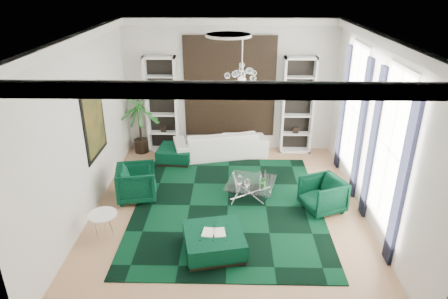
{
  "coord_description": "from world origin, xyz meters",
  "views": [
    {
      "loc": [
        0.09,
        -7.67,
        4.86
      ],
      "look_at": [
        -0.1,
        0.5,
        1.26
      ],
      "focal_mm": 32.0,
      "sensor_mm": 36.0,
      "label": 1
    }
  ],
  "objects_px": {
    "side_table": "(104,226)",
    "ottoman_front": "(214,242)",
    "armchair_left": "(137,183)",
    "palm": "(139,115)",
    "sofa": "(220,143)",
    "armchair_right": "(323,195)",
    "ottoman_side": "(176,154)",
    "coffee_table": "(251,189)"
  },
  "relations": [
    {
      "from": "side_table",
      "to": "palm",
      "type": "relative_size",
      "value": 0.24
    },
    {
      "from": "ottoman_front",
      "to": "palm",
      "type": "height_order",
      "value": "palm"
    },
    {
      "from": "palm",
      "to": "sofa",
      "type": "bearing_deg",
      "value": -4.9
    },
    {
      "from": "ottoman_side",
      "to": "side_table",
      "type": "xyz_separation_m",
      "value": [
        -0.94,
        -3.61,
        0.06
      ]
    },
    {
      "from": "armchair_right",
      "to": "side_table",
      "type": "height_order",
      "value": "armchair_right"
    },
    {
      "from": "armchair_left",
      "to": "side_table",
      "type": "height_order",
      "value": "armchair_left"
    },
    {
      "from": "armchair_left",
      "to": "coffee_table",
      "type": "distance_m",
      "value": 2.68
    },
    {
      "from": "armchair_right",
      "to": "ottoman_side",
      "type": "distance_m",
      "value": 4.37
    },
    {
      "from": "armchair_left",
      "to": "ottoman_front",
      "type": "xyz_separation_m",
      "value": [
        1.89,
        -1.96,
        -0.19
      ]
    },
    {
      "from": "armchair_right",
      "to": "side_table",
      "type": "relative_size",
      "value": 1.49
    },
    {
      "from": "side_table",
      "to": "ottoman_front",
      "type": "bearing_deg",
      "value": -10.3
    },
    {
      "from": "armchair_left",
      "to": "palm",
      "type": "distance_m",
      "value": 2.82
    },
    {
      "from": "coffee_table",
      "to": "palm",
      "type": "relative_size",
      "value": 0.47
    },
    {
      "from": "armchair_left",
      "to": "armchair_right",
      "type": "xyz_separation_m",
      "value": [
        4.24,
        -0.41,
        -0.02
      ]
    },
    {
      "from": "sofa",
      "to": "side_table",
      "type": "distance_m",
      "value": 4.59
    },
    {
      "from": "sofa",
      "to": "coffee_table",
      "type": "bearing_deg",
      "value": 94.72
    },
    {
      "from": "ottoman_side",
      "to": "armchair_left",
      "type": "bearing_deg",
      "value": -107.09
    },
    {
      "from": "armchair_left",
      "to": "coffee_table",
      "type": "xyz_separation_m",
      "value": [
        2.66,
        0.13,
        -0.22
      ]
    },
    {
      "from": "armchair_left",
      "to": "armchair_right",
      "type": "bearing_deg",
      "value": -106.48
    },
    {
      "from": "coffee_table",
      "to": "ottoman_front",
      "type": "relative_size",
      "value": 1.0
    },
    {
      "from": "sofa",
      "to": "side_table",
      "type": "xyz_separation_m",
      "value": [
        -2.19,
        -4.04,
        -0.11
      ]
    },
    {
      "from": "armchair_right",
      "to": "side_table",
      "type": "bearing_deg",
      "value": -98.14
    },
    {
      "from": "sofa",
      "to": "armchair_right",
      "type": "distance_m",
      "value": 3.73
    },
    {
      "from": "ottoman_side",
      "to": "palm",
      "type": "height_order",
      "value": "palm"
    },
    {
      "from": "armchair_left",
      "to": "palm",
      "type": "relative_size",
      "value": 0.38
    },
    {
      "from": "coffee_table",
      "to": "side_table",
      "type": "bearing_deg",
      "value": -150.36
    },
    {
      "from": "sofa",
      "to": "palm",
      "type": "xyz_separation_m",
      "value": [
        -2.34,
        0.2,
        0.78
      ]
    },
    {
      "from": "armchair_left",
      "to": "ottoman_front",
      "type": "bearing_deg",
      "value": -146.94
    },
    {
      "from": "armchair_left",
      "to": "ottoman_front",
      "type": "height_order",
      "value": "armchair_left"
    },
    {
      "from": "sofa",
      "to": "armchair_right",
      "type": "bearing_deg",
      "value": 115.38
    },
    {
      "from": "sofa",
      "to": "ottoman_front",
      "type": "xyz_separation_m",
      "value": [
        0.01,
        -4.44,
        -0.17
      ]
    },
    {
      "from": "coffee_table",
      "to": "side_table",
      "type": "relative_size",
      "value": 1.93
    },
    {
      "from": "sofa",
      "to": "ottoman_side",
      "type": "xyz_separation_m",
      "value": [
        -1.25,
        -0.43,
        -0.18
      ]
    },
    {
      "from": "armchair_right",
      "to": "coffee_table",
      "type": "relative_size",
      "value": 0.77
    },
    {
      "from": "armchair_right",
      "to": "side_table",
      "type": "distance_m",
      "value": 4.69
    },
    {
      "from": "armchair_right",
      "to": "ottoman_side",
      "type": "bearing_deg",
      "value": -146.59
    },
    {
      "from": "sofa",
      "to": "coffee_table",
      "type": "height_order",
      "value": "sofa"
    },
    {
      "from": "armchair_left",
      "to": "palm",
      "type": "bearing_deg",
      "value": -0.98
    },
    {
      "from": "sofa",
      "to": "palm",
      "type": "relative_size",
      "value": 1.13
    },
    {
      "from": "ottoman_side",
      "to": "ottoman_front",
      "type": "xyz_separation_m",
      "value": [
        1.26,
        -4.01,
        0.01
      ]
    },
    {
      "from": "sofa",
      "to": "palm",
      "type": "height_order",
      "value": "palm"
    },
    {
      "from": "palm",
      "to": "ottoman_side",
      "type": "bearing_deg",
      "value": -29.84
    }
  ]
}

